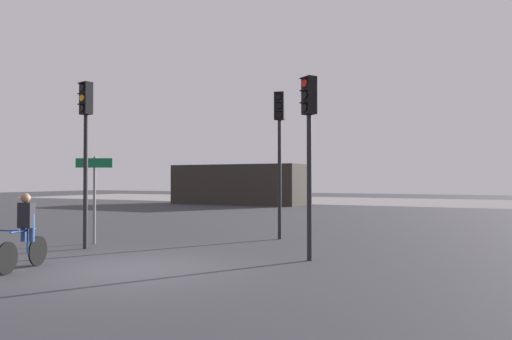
{
  "coord_description": "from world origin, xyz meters",
  "views": [
    {
      "loc": [
        7.18,
        -8.35,
        1.91
      ],
      "look_at": [
        0.5,
        5.0,
        2.2
      ],
      "focal_mm": 35.0,
      "sensor_mm": 36.0,
      "label": 1
    }
  ],
  "objects_px": {
    "traffic_light_near_right": "(309,132)",
    "distant_building": "(240,184)",
    "traffic_light_near_left": "(86,133)",
    "direction_sign_post": "(94,187)",
    "traffic_light_center": "(280,137)",
    "cyclist": "(25,231)"
  },
  "relations": [
    {
      "from": "distant_building",
      "to": "direction_sign_post",
      "type": "relative_size",
      "value": 4.01
    },
    {
      "from": "cyclist",
      "to": "direction_sign_post",
      "type": "bearing_deg",
      "value": -81.67
    },
    {
      "from": "traffic_light_near_left",
      "to": "direction_sign_post",
      "type": "height_order",
      "value": "traffic_light_near_left"
    },
    {
      "from": "direction_sign_post",
      "to": "traffic_light_near_left",
      "type": "bearing_deg",
      "value": 96.1
    },
    {
      "from": "distant_building",
      "to": "direction_sign_post",
      "type": "bearing_deg",
      "value": -71.87
    },
    {
      "from": "traffic_light_near_right",
      "to": "direction_sign_post",
      "type": "xyz_separation_m",
      "value": [
        -6.83,
        0.05,
        -1.34
      ]
    },
    {
      "from": "cyclist",
      "to": "traffic_light_near_left",
      "type": "bearing_deg",
      "value": -83.93
    },
    {
      "from": "traffic_light_near_right",
      "to": "traffic_light_center",
      "type": "height_order",
      "value": "traffic_light_center"
    },
    {
      "from": "traffic_light_near_right",
      "to": "direction_sign_post",
      "type": "relative_size",
      "value": 1.68
    },
    {
      "from": "traffic_light_near_right",
      "to": "distant_building",
      "type": "bearing_deg",
      "value": -24.12
    },
    {
      "from": "distant_building",
      "to": "cyclist",
      "type": "distance_m",
      "value": 28.69
    },
    {
      "from": "distant_building",
      "to": "traffic_light_near_left",
      "type": "bearing_deg",
      "value": -71.29
    },
    {
      "from": "traffic_light_near_left",
      "to": "direction_sign_post",
      "type": "bearing_deg",
      "value": -46.61
    },
    {
      "from": "distant_building",
      "to": "traffic_light_center",
      "type": "height_order",
      "value": "traffic_light_center"
    },
    {
      "from": "traffic_light_near_right",
      "to": "cyclist",
      "type": "height_order",
      "value": "traffic_light_near_right"
    },
    {
      "from": "direction_sign_post",
      "to": "cyclist",
      "type": "xyz_separation_m",
      "value": [
        1.82,
        -3.84,
        -0.88
      ]
    },
    {
      "from": "traffic_light_near_left",
      "to": "distant_building",
      "type": "bearing_deg",
      "value": -59.9
    },
    {
      "from": "traffic_light_near_left",
      "to": "traffic_light_center",
      "type": "xyz_separation_m",
      "value": [
        3.91,
        4.44,
        0.08
      ]
    },
    {
      "from": "distant_building",
      "to": "direction_sign_post",
      "type": "distance_m",
      "value": 24.46
    },
    {
      "from": "distant_building",
      "to": "cyclist",
      "type": "height_order",
      "value": "distant_building"
    },
    {
      "from": "distant_building",
      "to": "traffic_light_center",
      "type": "relative_size",
      "value": 2.2
    },
    {
      "from": "direction_sign_post",
      "to": "cyclist",
      "type": "relative_size",
      "value": 1.58
    }
  ]
}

